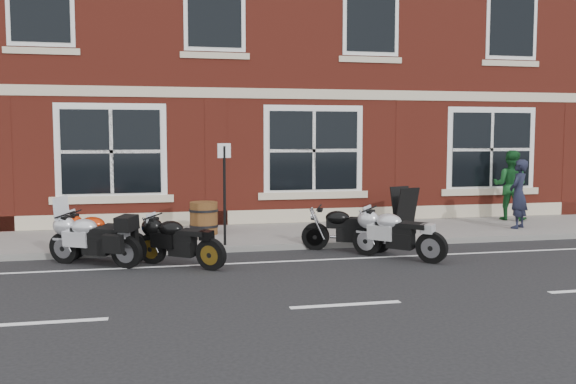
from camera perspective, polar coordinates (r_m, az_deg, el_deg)
The scene contains 14 objects.
ground at distance 11.93m, azimuth 0.78°, elevation -6.34°, with size 80.00×80.00×0.00m, color black.
sidewalk at distance 14.81m, azimuth -1.87°, elevation -3.87°, with size 30.00×3.00×0.12m, color slate.
kerb at distance 13.28m, azimuth -0.62°, elevation -4.90°, with size 30.00×0.16×0.12m, color slate.
pub_building at distance 22.35m, azimuth -5.56°, elevation 14.42°, with size 24.00×12.00×12.00m, color maroon.
moto_touring_silver at distance 12.16m, azimuth -16.96°, elevation -3.89°, with size 1.69×1.10×1.26m.
moto_sport_red at distance 12.57m, azimuth -16.25°, elevation -3.71°, with size 1.72×0.95×0.84m.
moto_sport_black at distance 11.70m, azimuth -9.59°, elevation -4.24°, with size 1.52×1.26×0.84m.
moto_sport_silver at distance 12.42m, azimuth 9.68°, elevation -3.60°, with size 1.39×1.53×0.88m.
moto_naked_black at distance 13.14m, azimuth 5.07°, elevation -3.18°, with size 1.72×0.90×0.83m.
pedestrian_left at distance 16.38m, azimuth 19.81°, elevation -0.16°, with size 0.61×0.40×1.66m, color black.
pedestrian_right at distance 17.93m, azimuth 19.15°, elevation 0.58°, with size 0.90×0.70×1.84m, color #164E21.
a_board_sign at distance 16.03m, azimuth 10.30°, elevation -1.28°, with size 0.59×0.39×0.98m, color black, non-canonical shape.
barrel_planter at distance 14.68m, azimuth -7.50°, elevation -2.30°, with size 0.66×0.66×0.73m.
parking_sign at distance 13.07m, azimuth -5.67°, elevation 0.48°, with size 0.28×0.12×2.08m.
Camera 1 is at (-2.67, -11.39, 2.36)m, focal length 40.00 mm.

